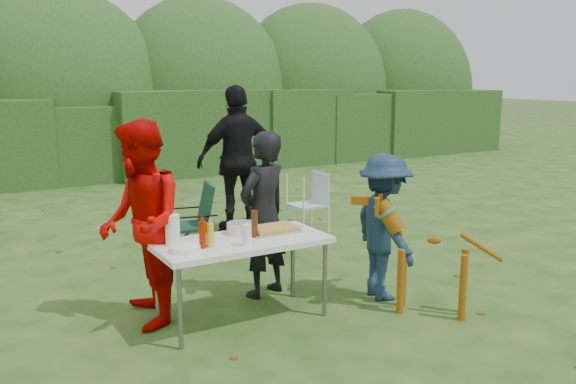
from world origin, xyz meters
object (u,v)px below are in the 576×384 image
camping_chair (189,222)px  lawn_chair (308,202)px  person_red_jacket (141,224)px  ketchup_bottle (203,235)px  person_black_puffy (239,160)px  person_cook (264,215)px  child (384,227)px  mustard_bottle (210,235)px  dog (433,258)px  folding_table (242,245)px  paper_towel_roll (173,230)px  beer_bottle (255,224)px

camping_chair → lawn_chair: camping_chair is taller
person_red_jacket → ketchup_bottle: bearing=49.4°
lawn_chair → person_black_puffy: bearing=-29.1°
person_cook → ketchup_bottle: 1.02m
child → mustard_bottle: bearing=97.1°
lawn_chair → ketchup_bottle: bearing=43.7°
dog → mustard_bottle: dog is taller
person_red_jacket → folding_table: bearing=73.3°
lawn_chair → mustard_bottle: size_ratio=4.07×
person_red_jacket → ketchup_bottle: person_red_jacket is taller
person_red_jacket → ketchup_bottle: size_ratio=8.10×
paper_towel_roll → camping_chair: bearing=65.3°
folding_table → ketchup_bottle: size_ratio=6.82×
person_red_jacket → dog: bearing=74.6°
folding_table → person_cook: 0.68m
person_cook → paper_towel_roll: 1.09m
person_cook → person_black_puffy: size_ratio=0.81×
person_black_puffy → dog: size_ratio=1.84×
person_red_jacket → person_black_puffy: size_ratio=0.89×
mustard_bottle → ketchup_bottle: (-0.06, 0.01, 0.01)m
lawn_chair → paper_towel_roll: bearing=39.2°
dog → beer_bottle: dog is taller
person_cook → camping_chair: 1.52m
dog → camping_chair: size_ratio=1.21×
person_black_puffy → camping_chair: bearing=41.4°
mustard_bottle → ketchup_bottle: 0.07m
person_cook → child: 1.17m
folding_table → child: bearing=-6.9°
lawn_chair → mustard_bottle: mustard_bottle is taller
person_red_jacket → mustard_bottle: bearing=53.6°
child → paper_towel_roll: (-2.00, 0.31, 0.17)m
camping_chair → paper_towel_roll: size_ratio=3.47×
mustard_bottle → ketchup_bottle: ketchup_bottle is taller
folding_table → mustard_bottle: (-0.33, -0.08, 0.15)m
child → camping_chair: child is taller
person_black_puffy → dog: (0.24, -3.50, -0.48)m
child → person_cook: bearing=66.3°
person_red_jacket → child: (2.19, -0.55, -0.19)m
mustard_bottle → child: bearing=-3.2°
child → paper_towel_roll: 2.03m
person_cook → dog: person_cook is taller
folding_table → person_red_jacket: 0.88m
folding_table → paper_towel_roll: 0.62m
dog → mustard_bottle: bearing=28.8°
beer_bottle → paper_towel_roll: (-0.70, 0.13, 0.01)m
child → mustard_bottle: 1.76m
person_cook → lawn_chair: 2.53m
dog → paper_towel_roll: dog is taller
person_cook → dog: size_ratio=1.49×
mustard_bottle → ketchup_bottle: bearing=175.2°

